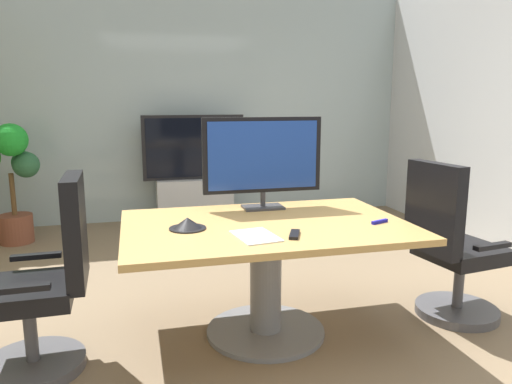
% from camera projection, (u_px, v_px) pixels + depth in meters
% --- Properties ---
extents(ground_plane, '(7.75, 7.75, 0.00)m').
position_uv_depth(ground_plane, '(272.00, 337.00, 3.08)').
color(ground_plane, '#7A664C').
extents(wall_back_glass_partition, '(5.39, 0.10, 2.85)m').
position_uv_depth(wall_back_glass_partition, '(197.00, 104.00, 6.02)').
color(wall_back_glass_partition, '#9EB2B7').
rests_on(wall_back_glass_partition, ground).
extents(conference_table, '(1.75, 1.17, 0.74)m').
position_uv_depth(conference_table, '(266.00, 253.00, 3.04)').
color(conference_table, '#B2894C').
rests_on(conference_table, ground).
extents(office_chair_left, '(0.60, 0.58, 1.09)m').
position_uv_depth(office_chair_left, '(46.00, 291.00, 2.65)').
color(office_chair_left, '#4C4C51').
rests_on(office_chair_left, ground).
extents(office_chair_right, '(0.62, 0.60, 1.09)m').
position_uv_depth(office_chair_right, '(451.00, 254.00, 3.28)').
color(office_chair_right, '#4C4C51').
rests_on(office_chair_right, ground).
extents(tv_monitor, '(0.84, 0.18, 0.64)m').
position_uv_depth(tv_monitor, '(263.00, 158.00, 3.35)').
color(tv_monitor, '#333338').
rests_on(tv_monitor, conference_table).
extents(wall_display_unit, '(1.20, 0.36, 1.31)m').
position_uv_depth(wall_display_unit, '(194.00, 188.00, 5.84)').
color(wall_display_unit, '#B7BABC').
rests_on(wall_display_unit, ground).
extents(potted_plant, '(0.64, 0.62, 1.26)m').
position_uv_depth(potted_plant, '(9.00, 171.00, 4.95)').
color(potted_plant, brown).
rests_on(potted_plant, ground).
extents(conference_phone, '(0.22, 0.22, 0.07)m').
position_uv_depth(conference_phone, '(188.00, 224.00, 2.86)').
color(conference_phone, black).
rests_on(conference_phone, conference_table).
extents(remote_control, '(0.11, 0.18, 0.02)m').
position_uv_depth(remote_control, '(295.00, 234.00, 2.72)').
color(remote_control, black).
rests_on(remote_control, conference_table).
extents(whiteboard_marker, '(0.13, 0.06, 0.02)m').
position_uv_depth(whiteboard_marker, '(380.00, 222.00, 3.00)').
color(whiteboard_marker, '#1919A5').
rests_on(whiteboard_marker, conference_table).
extents(paper_notepad, '(0.25, 0.33, 0.01)m').
position_uv_depth(paper_notepad, '(256.00, 236.00, 2.70)').
color(paper_notepad, white).
rests_on(paper_notepad, conference_table).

